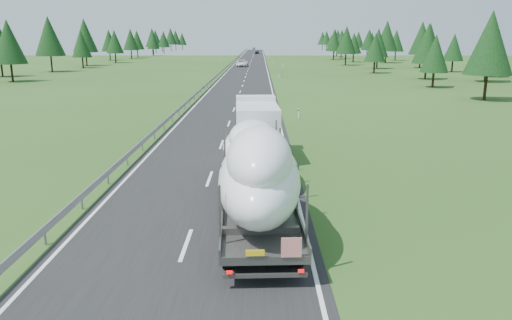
{
  "coord_description": "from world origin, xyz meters",
  "views": [
    {
      "loc": [
        2.76,
        -17.42,
        7.61
      ],
      "look_at": [
        2.6,
        4.91,
        2.09
      ],
      "focal_mm": 35.0,
      "sensor_mm": 36.0,
      "label": 1
    }
  ],
  "objects_px": {
    "distant_van": "(242,63)",
    "distant_car_blue": "(254,49)",
    "boat_truck": "(256,153)",
    "distant_car_dark": "(257,52)",
    "highway_sign": "(283,68)"
  },
  "relations": [
    {
      "from": "distant_van",
      "to": "distant_car_blue",
      "type": "height_order",
      "value": "distant_van"
    },
    {
      "from": "boat_truck",
      "to": "distant_car_dark",
      "type": "bearing_deg",
      "value": 90.29
    },
    {
      "from": "highway_sign",
      "to": "distant_car_blue",
      "type": "xyz_separation_m",
      "value": [
        -7.92,
        219.82,
        -1.09
      ]
    },
    {
      "from": "distant_van",
      "to": "highway_sign",
      "type": "bearing_deg",
      "value": -73.73
    },
    {
      "from": "distant_car_blue",
      "to": "boat_truck",
      "type": "bearing_deg",
      "value": -92.93
    },
    {
      "from": "highway_sign",
      "to": "boat_truck",
      "type": "xyz_separation_m",
      "value": [
        -4.6,
        -74.7,
        0.53
      ]
    },
    {
      "from": "distant_car_dark",
      "to": "distant_van",
      "type": "bearing_deg",
      "value": -86.45
    },
    {
      "from": "boat_truck",
      "to": "distant_car_blue",
      "type": "xyz_separation_m",
      "value": [
        -3.32,
        294.52,
        -1.61
      ]
    },
    {
      "from": "highway_sign",
      "to": "boat_truck",
      "type": "height_order",
      "value": "boat_truck"
    },
    {
      "from": "highway_sign",
      "to": "distant_car_blue",
      "type": "bearing_deg",
      "value": 92.06
    },
    {
      "from": "highway_sign",
      "to": "distant_van",
      "type": "bearing_deg",
      "value": 103.81
    },
    {
      "from": "boat_truck",
      "to": "distant_car_dark",
      "type": "xyz_separation_m",
      "value": [
        -1.1,
        215.28,
        -1.57
      ]
    },
    {
      "from": "boat_truck",
      "to": "distant_car_blue",
      "type": "height_order",
      "value": "boat_truck"
    },
    {
      "from": "distant_van",
      "to": "distant_car_blue",
      "type": "bearing_deg",
      "value": 92.11
    },
    {
      "from": "distant_car_dark",
      "to": "distant_car_blue",
      "type": "distance_m",
      "value": 79.27
    }
  ]
}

